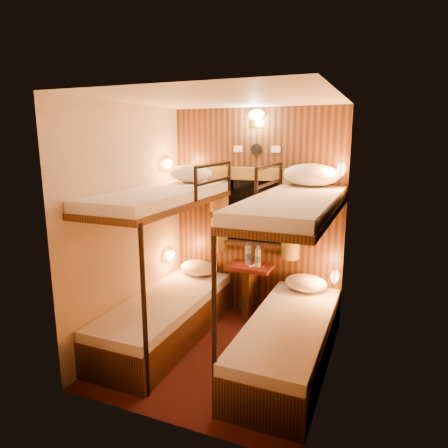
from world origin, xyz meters
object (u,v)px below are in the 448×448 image
at_px(bottle_right, 258,258).
at_px(table, 250,285).
at_px(bunk_left, 166,288).
at_px(bunk_right, 290,308).
at_px(bottle_left, 248,255).

bearing_deg(bottle_right, table, 166.59).
bearing_deg(bunk_left, bunk_right, 0.00).
xyz_separation_m(bunk_left, bottle_right, (0.75, 0.76, 0.20)).
relative_size(bunk_left, bottle_left, 7.46).
relative_size(table, bottle_right, 2.69).
xyz_separation_m(bunk_left, bottle_left, (0.62, 0.80, 0.20)).
relative_size(bunk_right, bottle_left, 7.46).
relative_size(table, bottle_left, 2.57).
xyz_separation_m(bunk_right, bottle_right, (-0.55, 0.76, 0.20)).
distance_m(bunk_right, bottle_right, 0.96).
height_order(bottle_left, bottle_right, bottle_left).
height_order(bunk_right, bottle_right, bunk_right).
xyz_separation_m(bunk_left, table, (0.65, 0.78, -0.14)).
height_order(bunk_left, bottle_right, bunk_left).
bearing_deg(table, bunk_left, -129.67).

